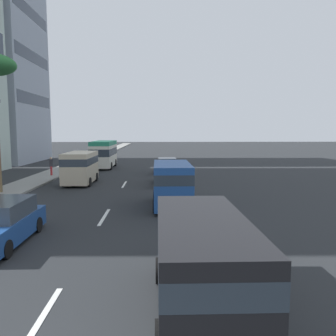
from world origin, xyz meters
The scene contains 13 objects.
ground_plane centered at (31.50, 0.00, 0.00)m, with size 198.00×198.00×0.00m, color #26282B.
sidewalk_right centered at (31.50, 7.76, 0.07)m, with size 162.00×2.75×0.15m, color gray.
lane_stripe_near centered at (3.96, 0.00, 0.01)m, with size 3.20×0.16×0.01m, color silver.
lane_stripe_mid centered at (13.16, 0.00, 0.01)m, with size 3.20×0.16×0.01m, color silver.
lane_stripe_far centered at (23.32, 0.00, 0.01)m, with size 3.20×0.16×0.01m, color silver.
minibus_lead centered at (35.75, 3.59, 1.71)m, with size 6.75×2.38×3.13m.
car_second centered at (23.38, -3.39, 0.79)m, with size 4.67×1.90×1.69m.
van_third centered at (4.29, -3.70, 1.32)m, with size 5.19×2.18×2.29m.
van_fourth centered at (15.33, -3.50, 1.42)m, with size 4.80×2.16×2.48m.
car_fifth centered at (9.33, 3.28, 0.78)m, with size 4.73×1.91×1.64m.
car_sixth centered at (29.93, -3.66, 0.76)m, with size 4.15×1.97×1.61m.
van_seventh centered at (23.79, 3.58, 1.47)m, with size 4.81×2.18×2.58m.
pedestrian_near_lamp centered at (28.10, 7.31, 1.10)m, with size 0.32×0.38×1.72m.
Camera 1 is at (-3.11, -2.66, 4.27)m, focal length 35.33 mm.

